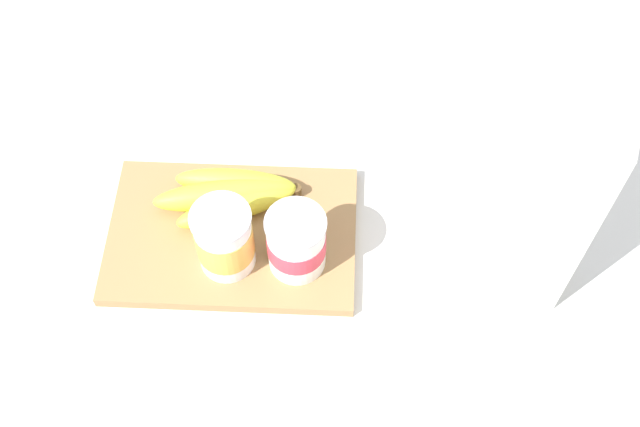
{
  "coord_description": "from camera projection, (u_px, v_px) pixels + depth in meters",
  "views": [
    {
      "loc": [
        -0.13,
        0.51,
        0.86
      ],
      "look_at": [
        -0.11,
        0.0,
        0.07
      ],
      "focal_mm": 44.4,
      "sensor_mm": 36.0,
      "label": 1
    }
  ],
  "objects": [
    {
      "name": "yogurt_cup_front",
      "position": [
        296.0,
        242.0,
        0.93
      ],
      "size": [
        0.07,
        0.07,
        0.09
      ],
      "color": "white",
      "rests_on": "cutting_board"
    },
    {
      "name": "banana_bunch",
      "position": [
        232.0,
        194.0,
        1.0
      ],
      "size": [
        0.19,
        0.1,
        0.04
      ],
      "color": "yellow",
      "rests_on": "cutting_board"
    },
    {
      "name": "yogurt_cup_back",
      "position": [
        224.0,
        239.0,
        0.93
      ],
      "size": [
        0.07,
        0.07,
        0.1
      ],
      "color": "white",
      "rests_on": "cutting_board"
    },
    {
      "name": "ground_plane",
      "position": [
        233.0,
        238.0,
        1.01
      ],
      "size": [
        2.4,
        2.4,
        0.0
      ],
      "primitive_type": "plane",
      "color": "silver"
    },
    {
      "name": "cereal_box",
      "position": [
        508.0,
        198.0,
        0.86
      ],
      "size": [
        0.2,
        0.12,
        0.3
      ],
      "primitive_type": "cube",
      "rotation": [
        0.0,
        0.0,
        2.84
      ],
      "color": "white",
      "rests_on": "ground_plane"
    },
    {
      "name": "cutting_board",
      "position": [
        232.0,
        235.0,
        1.0
      ],
      "size": [
        0.31,
        0.21,
        0.02
      ],
      "primitive_type": "cube",
      "color": "#A37A4C",
      "rests_on": "ground_plane"
    }
  ]
}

